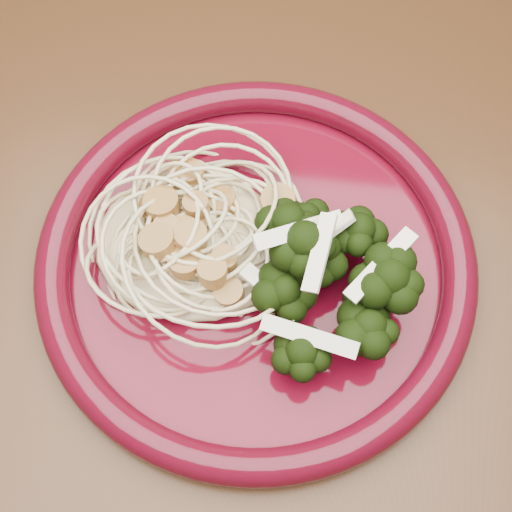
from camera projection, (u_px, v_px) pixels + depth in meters
name	position (u px, v px, depth m)	size (l,w,h in m)	color
dining_table	(310.00, 374.00, 0.61)	(1.20, 0.80, 0.75)	#472814
dinner_plate	(256.00, 261.00, 0.53)	(0.37, 0.37, 0.03)	#510615
spaghetti_pile	(191.00, 237.00, 0.53)	(0.15, 0.13, 0.03)	beige
scallop_cluster	(186.00, 210.00, 0.49)	(0.14, 0.14, 0.05)	#A67839
broccoli_pile	(339.00, 269.00, 0.50)	(0.09, 0.15, 0.05)	black
onion_garnish	(345.00, 248.00, 0.47)	(0.07, 0.10, 0.06)	white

